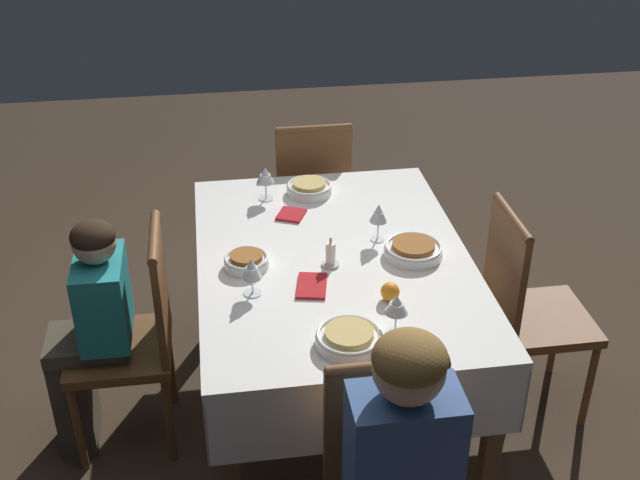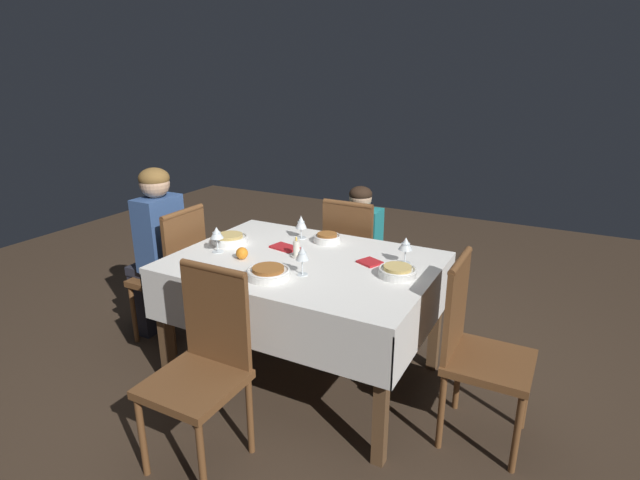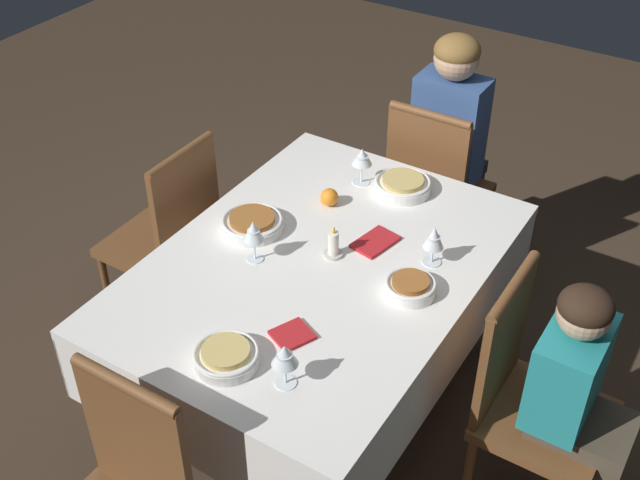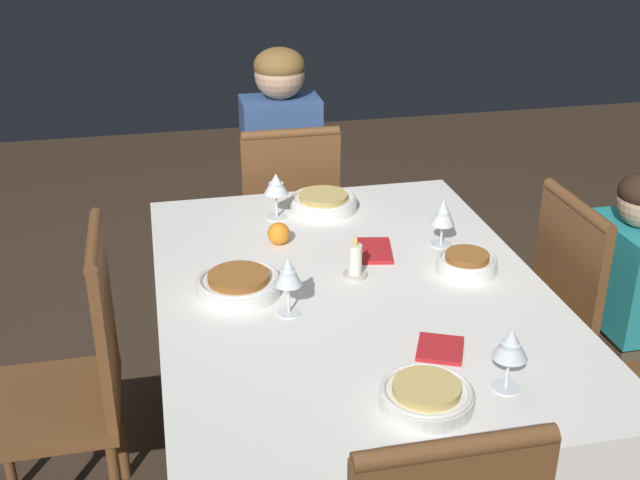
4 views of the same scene
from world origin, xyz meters
TOP-DOWN VIEW (x-y plane):
  - ground_plane at (0.00, 0.00)m, footprint 8.00×8.00m
  - dining_table at (0.00, 0.00)m, footprint 1.46×1.05m
  - chair_east at (0.98, 0.01)m, footprint 0.40×0.40m
  - chair_south at (0.04, -0.78)m, footprint 0.40×0.40m
  - chair_west at (-0.98, 0.05)m, footprint 0.40×0.40m
  - chair_north at (0.09, 0.78)m, footprint 0.40×0.40m
  - person_adult_denim at (1.14, 0.01)m, footprint 0.34×0.30m
  - person_child_teal at (0.04, -0.95)m, footprint 0.30×0.33m
  - bowl_east at (0.55, -0.04)m, footprint 0.22×0.22m
  - wine_glass_east at (0.51, 0.12)m, footprint 0.08×0.08m
  - bowl_south at (0.03, -0.34)m, footprint 0.17×0.17m
  - wine_glass_south at (0.21, -0.33)m, footprint 0.07×0.07m
  - bowl_west at (-0.55, -0.02)m, footprint 0.20×0.20m
  - wine_glass_west at (-0.52, -0.22)m, footprint 0.08×0.08m
  - bowl_north at (0.04, 0.31)m, footprint 0.23×0.23m
  - wine_glass_north at (-0.10, 0.19)m, footprint 0.07×0.07m
  - candle_centerpiece at (0.06, -0.02)m, footprint 0.07×0.07m
  - orange_fruit at (0.32, 0.15)m, footprint 0.07×0.07m
  - napkin_red_folded at (0.20, -0.11)m, footprint 0.18×0.14m
  - napkin_spare_side at (-0.35, -0.13)m, footprint 0.15×0.14m

SIDE VIEW (x-z plane):
  - ground_plane at x=0.00m, z-range 0.00..0.00m
  - chair_east at x=0.98m, z-range 0.04..0.99m
  - chair_south at x=0.04m, z-range 0.04..0.99m
  - chair_west at x=-0.98m, z-range 0.04..0.99m
  - chair_north at x=0.09m, z-range 0.04..0.99m
  - person_child_teal at x=0.04m, z-range 0.05..1.06m
  - dining_table at x=0.00m, z-range 0.29..1.05m
  - person_adult_denim at x=1.14m, z-range 0.08..1.28m
  - napkin_red_folded at x=0.20m, z-range 0.76..0.78m
  - napkin_spare_side at x=-0.35m, z-range 0.76..0.78m
  - bowl_north at x=0.04m, z-range 0.76..0.82m
  - bowl_east at x=0.55m, z-range 0.76..0.82m
  - bowl_west at x=-0.55m, z-range 0.76..0.82m
  - bowl_south at x=0.03m, z-range 0.76..0.82m
  - orange_fruit at x=0.32m, z-range 0.76..0.83m
  - candle_centerpiece at x=0.06m, z-range 0.74..0.87m
  - wine_glass_south at x=0.21m, z-range 0.79..0.94m
  - wine_glass_west at x=-0.52m, z-range 0.80..0.95m
  - wine_glass_east at x=0.51m, z-range 0.80..0.95m
  - wine_glass_north at x=-0.10m, z-range 0.80..0.96m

